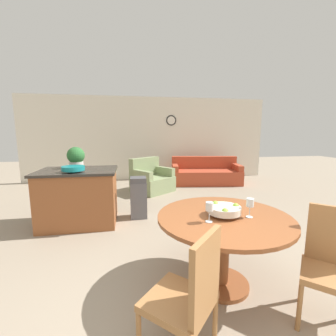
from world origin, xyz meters
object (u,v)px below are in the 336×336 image
(potted_plant, at_px, (76,157))
(wine_glass_right, at_px, (250,203))
(wine_glass_left, at_px, (209,207))
(trash_bin, at_px, (138,198))
(fruit_bowl, at_px, (224,210))
(teal_bowl, at_px, (73,168))
(dining_chair_near_left, at_px, (189,294))
(dining_table, at_px, (223,232))
(couch, at_px, (205,174))
(armchair, at_px, (151,180))
(kitchen_island, at_px, (79,197))
(dining_chair_near_right, at_px, (332,261))

(potted_plant, bearing_deg, wine_glass_right, -47.30)
(wine_glass_left, xyz_separation_m, trash_bin, (-0.56, 2.17, -0.51))
(fruit_bowl, height_order, teal_bowl, teal_bowl)
(dining_chair_near_left, height_order, fruit_bowl, dining_chair_near_left)
(teal_bowl, relative_size, trash_bin, 0.46)
(dining_table, bearing_deg, trash_bin, 110.48)
(dining_table, relative_size, potted_plant, 3.53)
(wine_glass_left, xyz_separation_m, teal_bowl, (-1.58, 1.83, 0.11))
(dining_table, bearing_deg, couch, 73.03)
(dining_table, relative_size, wine_glass_left, 7.00)
(dining_table, height_order, wine_glass_left, wine_glass_left)
(armchair, bearing_deg, couch, -14.82)
(wine_glass_left, relative_size, trash_bin, 0.25)
(teal_bowl, bearing_deg, couch, 42.06)
(teal_bowl, distance_m, couch, 4.34)
(fruit_bowl, height_order, wine_glass_right, wine_glass_right)
(couch, bearing_deg, armchair, -149.85)
(teal_bowl, xyz_separation_m, potted_plant, (-0.05, 0.44, 0.13))
(wine_glass_left, xyz_separation_m, wine_glass_right, (0.42, 0.04, 0.00))
(dining_chair_near_left, bearing_deg, dining_table, 5.07)
(dining_chair_near_left, xyz_separation_m, kitchen_island, (-1.23, 2.63, -0.04))
(dining_chair_near_right, height_order, potted_plant, potted_plant)
(wine_glass_right, height_order, trash_bin, wine_glass_right)
(kitchen_island, distance_m, trash_bin, 1.02)
(dining_table, height_order, dining_chair_near_left, dining_chair_near_left)
(couch, distance_m, armchair, 1.88)
(dining_chair_near_left, distance_m, armchair, 4.59)
(dining_chair_near_left, relative_size, kitchen_island, 0.75)
(dining_chair_near_right, xyz_separation_m, kitchen_island, (-2.47, 2.46, -0.04))
(wine_glass_right, bearing_deg, dining_chair_near_right, -43.30)
(teal_bowl, xyz_separation_m, armchair, (1.43, 2.17, -0.70))
(dining_chair_near_left, relative_size, wine_glass_left, 5.07)
(dining_chair_near_left, xyz_separation_m, wine_glass_right, (0.76, 0.63, 0.37))
(dining_chair_near_right, xyz_separation_m, potted_plant, (-2.54, 2.68, 0.62))
(armchair, bearing_deg, trash_bin, -139.39)
(teal_bowl, bearing_deg, wine_glass_right, -41.71)
(potted_plant, distance_m, couch, 4.13)
(trash_bin, bearing_deg, couch, 49.54)
(dining_chair_near_right, height_order, trash_bin, dining_chair_near_right)
(wine_glass_left, bearing_deg, couch, 71.25)
(dining_chair_near_left, height_order, dining_chair_near_right, same)
(teal_bowl, height_order, potted_plant, potted_plant)
(wine_glass_right, bearing_deg, armchair, 98.25)
(armchair, bearing_deg, fruit_bowl, -121.51)
(couch, bearing_deg, wine_glass_right, -95.91)
(teal_bowl, distance_m, trash_bin, 1.24)
(wine_glass_right, distance_m, teal_bowl, 2.69)
(wine_glass_left, distance_m, teal_bowl, 2.42)
(kitchen_island, height_order, couch, kitchen_island)
(wine_glass_left, distance_m, armchair, 4.04)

